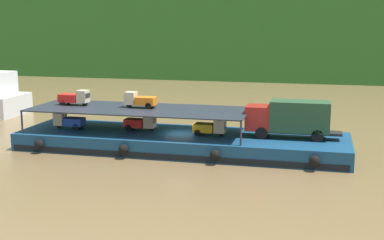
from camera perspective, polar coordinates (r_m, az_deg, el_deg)
The scene contains 9 objects.
ground_plane at distance 46.06m, azimuth -1.13°, elevation -3.25°, with size 400.00×400.00×0.00m, color brown.
cargo_barge at distance 45.85m, azimuth -1.15°, elevation -2.35°, with size 28.26×8.22×1.50m.
covered_lorry at distance 44.33m, azimuth 10.47°, elevation 0.24°, with size 7.87×2.35×3.10m.
cargo_rack at distance 46.47m, azimuth -5.68°, elevation 1.15°, with size 19.06×6.78×2.00m.
mini_truck_lower_stern at distance 48.92m, azimuth -13.08°, elevation -0.08°, with size 2.75×1.22×1.38m.
mini_truck_lower_aft at distance 47.07m, azimuth -5.50°, elevation -0.26°, with size 2.76×1.24×1.38m.
mini_truck_lower_mid at distance 44.79m, azimuth 1.96°, elevation -0.78°, with size 2.76×1.24×1.38m.
mini_truck_upper_stern at distance 49.16m, azimuth -12.45°, elevation 2.36°, with size 2.79×1.28×1.38m.
mini_truck_upper_mid at distance 46.76m, azimuth -5.61°, elevation 2.15°, with size 2.76×1.23×1.38m.
Camera 1 is at (11.60, -43.17, 11.09)m, focal length 49.79 mm.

